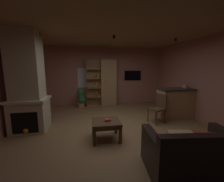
{
  "coord_description": "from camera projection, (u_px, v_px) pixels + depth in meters",
  "views": [
    {
      "loc": [
        -0.7,
        -3.66,
        1.72
      ],
      "look_at": [
        0.0,
        0.4,
        1.05
      ],
      "focal_mm": 22.3,
      "sensor_mm": 36.0,
      "label": 1
    }
  ],
  "objects": [
    {
      "name": "table_book_0",
      "position": [
        109.0,
        120.0,
        3.43
      ],
      "size": [
        0.11,
        0.08,
        0.02
      ],
      "primitive_type": "cube",
      "rotation": [
        0.0,
        0.0,
        -0.0
      ],
      "color": "#B22D2D",
      "rests_on": "coffee_table"
    },
    {
      "name": "dining_chair",
      "position": [
        159.0,
        106.0,
        4.42
      ],
      "size": [
        0.54,
        0.54,
        0.92
      ],
      "color": "#4C331E",
      "rests_on": "ground"
    },
    {
      "name": "track_light_spot_1",
      "position": [
        114.0,
        37.0,
        4.01
      ],
      "size": [
        0.07,
        0.07,
        0.09
      ],
      "primitive_type": "cylinder",
      "color": "black"
    },
    {
      "name": "table_book_1",
      "position": [
        107.0,
        120.0,
        3.37
      ],
      "size": [
        0.14,
        0.14,
        0.02
      ],
      "primitive_type": "cube",
      "rotation": [
        0.0,
        0.0,
        0.25
      ],
      "color": "#B22D2D",
      "rests_on": "coffee_table"
    },
    {
      "name": "wall_mounted_tv",
      "position": [
        133.0,
        75.0,
        6.87
      ],
      "size": [
        0.83,
        0.06,
        0.47
      ],
      "color": "black"
    },
    {
      "name": "coffee_table",
      "position": [
        106.0,
        124.0,
        3.38
      ],
      "size": [
        0.68,
        0.6,
        0.46
      ],
      "color": "#4C331E",
      "rests_on": "ground"
    },
    {
      "name": "wall_back",
      "position": [
        103.0,
        76.0,
        6.69
      ],
      "size": [
        5.83,
        0.06,
        2.69
      ],
      "primitive_type": "cube",
      "color": "#AD7060",
      "rests_on": "ground"
    },
    {
      "name": "track_light_spot_0",
      "position": [
        39.0,
        34.0,
        3.68
      ],
      "size": [
        0.07,
        0.07,
        0.09
      ],
      "primitive_type": "cylinder",
      "color": "black"
    },
    {
      "name": "stone_fireplace",
      "position": [
        28.0,
        88.0,
        3.73
      ],
      "size": [
        0.96,
        0.82,
        2.69
      ],
      "color": "#BCAD8E",
      "rests_on": "ground"
    },
    {
      "name": "track_light_spot_2",
      "position": [
        176.0,
        40.0,
        4.38
      ],
      "size": [
        0.07,
        0.07,
        0.09
      ],
      "primitive_type": "cylinder",
      "color": "black"
    },
    {
      "name": "window_pane_back",
      "position": [
        86.0,
        78.0,
        6.53
      ],
      "size": [
        0.72,
        0.01,
        0.91
      ],
      "primitive_type": "cube",
      "color": "white"
    },
    {
      "name": "wall_right",
      "position": [
        208.0,
        81.0,
        4.22
      ],
      "size": [
        0.06,
        6.0,
        2.69
      ],
      "primitive_type": "cube",
      "color": "#AD7060",
      "rests_on": "ground"
    },
    {
      "name": "leather_couch",
      "position": [
        193.0,
        156.0,
        2.27
      ],
      "size": [
        1.57,
        1.07,
        0.84
      ],
      "color": "black",
      "rests_on": "ground"
    },
    {
      "name": "bookshelf_cabinet",
      "position": [
        107.0,
        83.0,
        6.5
      ],
      "size": [
        1.36,
        0.41,
        2.11
      ],
      "color": "#A87F51",
      "rests_on": "ground"
    },
    {
      "name": "potted_floor_plant",
      "position": [
        81.0,
        98.0,
        6.13
      ],
      "size": [
        0.36,
        0.34,
        0.85
      ],
      "color": "#B77051",
      "rests_on": "ground"
    },
    {
      "name": "floor",
      "position": [
        114.0,
        130.0,
        3.96
      ],
      "size": [
        5.71,
        6.0,
        0.02
      ],
      "primitive_type": "cube",
      "color": "olive",
      "rests_on": "ground"
    },
    {
      "name": "ceiling",
      "position": [
        115.0,
        30.0,
        3.52
      ],
      "size": [
        5.71,
        6.0,
        0.02
      ],
      "primitive_type": "cube",
      "color": "#8E6B47"
    },
    {
      "name": "tissue_box",
      "position": [
        185.0,
        87.0,
        4.87
      ],
      "size": [
        0.13,
        0.13,
        0.11
      ],
      "primitive_type": "cube",
      "rotation": [
        0.0,
        0.0,
        0.04
      ],
      "color": "#BFB299",
      "rests_on": "kitchen_bar_counter"
    },
    {
      "name": "kitchen_bar_counter",
      "position": [
        178.0,
        103.0,
        4.89
      ],
      "size": [
        1.45,
        0.65,
        1.04
      ],
      "color": "#A87F51",
      "rests_on": "ground"
    }
  ]
}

